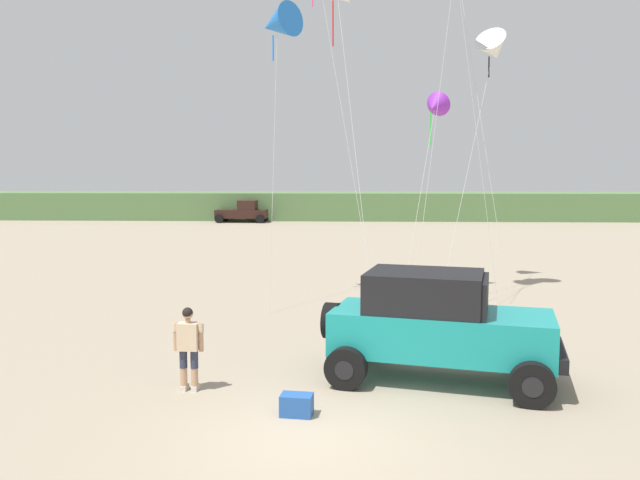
% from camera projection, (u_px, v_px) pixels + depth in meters
% --- Properties ---
extents(ground_plane, '(220.00, 220.00, 0.00)m').
position_uv_depth(ground_plane, '(309.00, 439.00, 10.04)').
color(ground_plane, gray).
extents(dune_ridge, '(90.00, 8.17, 2.58)m').
position_uv_depth(dune_ridge, '(387.00, 206.00, 61.22)').
color(dune_ridge, '#567A47').
rests_on(dune_ridge, ground_plane).
extents(jeep, '(5.02, 3.33, 2.26)m').
position_uv_depth(jeep, '(438.00, 323.00, 12.79)').
color(jeep, teal).
rests_on(jeep, ground_plane).
extents(person_watching, '(0.62, 0.32, 1.67)m').
position_uv_depth(person_watching, '(189.00, 344.00, 12.21)').
color(person_watching, tan).
rests_on(person_watching, ground_plane).
extents(cooler_box, '(0.60, 0.42, 0.38)m').
position_uv_depth(cooler_box, '(297.00, 405.00, 11.01)').
color(cooler_box, '#23519E').
rests_on(cooler_box, ground_plane).
extents(distant_pickup, '(4.64, 2.44, 1.98)m').
position_uv_depth(distant_pickup, '(243.00, 212.00, 56.56)').
color(distant_pickup, black).
rests_on(distant_pickup, ground_plane).
extents(kite_yellow_diamond, '(3.35, 5.72, 9.40)m').
position_uv_depth(kite_yellow_diamond, '(494.00, 49.00, 22.17)').
color(kite_yellow_diamond, white).
rests_on(kite_yellow_diamond, ground_plane).
extents(kite_pink_ribbon, '(2.03, 4.48, 7.23)m').
position_uv_depth(kite_pink_ribbon, '(435.00, 107.00, 22.06)').
color(kite_pink_ribbon, purple).
rests_on(kite_pink_ribbon, ground_plane).
extents(kite_black_sled, '(1.85, 3.39, 9.96)m').
position_uv_depth(kite_black_sled, '(277.00, 24.00, 20.61)').
color(kite_black_sled, blue).
rests_on(kite_black_sled, ground_plane).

